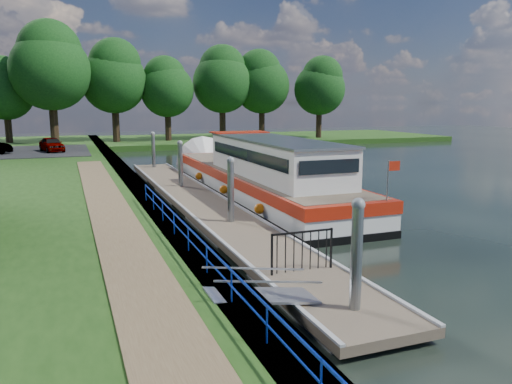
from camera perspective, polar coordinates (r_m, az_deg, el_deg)
name	(u,v)px	position (r m, az deg, el deg)	size (l,w,h in m)	color
ground	(343,316)	(12.32, 9.86, -13.84)	(160.00, 160.00, 0.00)	black
bank_edge	(141,197)	(25.26, -12.99, -0.58)	(1.10, 90.00, 0.78)	#473D2D
far_bank	(215,140)	(64.33, -4.72, 5.95)	(60.00, 18.00, 0.60)	#1B3C11
footpath	(116,224)	(18.17, -15.72, -3.53)	(1.60, 40.00, 0.05)	brown
carpark	(2,152)	(48.08, -27.00, 4.07)	(14.00, 12.00, 0.06)	black
blue_fence	(197,242)	(13.51, -6.79, -5.67)	(0.04, 18.04, 0.72)	#0C2DBF
pontoon	(202,205)	(23.86, -6.22, -1.50)	(2.50, 30.00, 0.56)	brown
mooring_piles	(201,182)	(23.66, -6.27, 1.10)	(0.30, 27.30, 3.55)	gray
gangway	(262,295)	(11.73, 0.71, -11.64)	(2.58, 1.00, 0.92)	#A5A8AD
gate_panel	(302,245)	(13.74, 5.31, -6.07)	(1.85, 0.05, 1.15)	black
barge	(253,175)	(27.27, -0.36, 1.95)	(4.36, 21.15, 4.78)	black
horizon_trees	(103,75)	(58.53, -17.11, 12.62)	(54.38, 10.03, 12.87)	#332316
car_a	(52,144)	(46.61, -22.32, 5.08)	(1.49, 3.71, 1.26)	#999999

